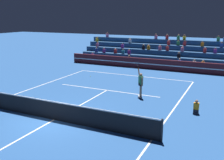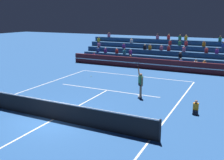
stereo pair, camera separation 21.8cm
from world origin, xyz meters
The scene contains 8 objects.
ground_plane centered at (0.00, 0.00, 0.00)m, with size 120.00×120.00×0.00m, color #285699.
court_lines centered at (0.00, 0.00, 0.00)m, with size 11.10×23.90×0.01m.
tennis_net centered at (0.00, 0.00, 0.54)m, with size 12.00×0.10×1.10m.
sponsor_banner_wall centered at (0.00, 15.65, 0.55)m, with size 18.00×0.26×1.10m.
bleacher_stand centered at (0.01, 19.46, 1.02)m, with size 17.82×4.75×3.38m.
ball_kid_courtside centered at (6.82, 4.26, 0.33)m, with size 0.30×0.36×0.84m.
tennis_player centered at (2.87, 5.85, 0.99)m, with size 0.77×0.85×2.46m.
tennis_ball centered at (-3.40, 9.76, 0.03)m, with size 0.07×0.07×0.07m, color #C6DB33.
Camera 1 is at (8.58, -10.64, 5.51)m, focal length 42.00 mm.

